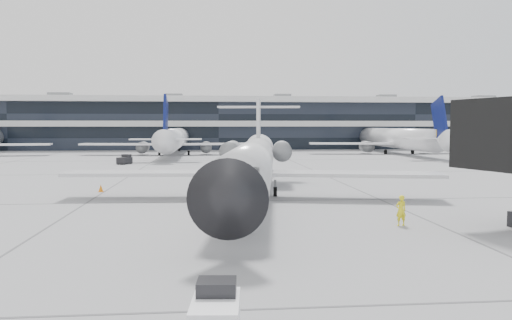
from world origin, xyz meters
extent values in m
plane|color=gray|center=(0.00, 0.00, 0.00)|extent=(220.00, 220.00, 0.00)
cube|color=black|center=(0.00, 82.00, 5.00)|extent=(170.00, 22.00, 10.00)
cylinder|color=silver|center=(1.00, 0.16, 2.53)|extent=(6.44, 26.56, 2.97)
cone|color=black|center=(-0.95, -14.45, 2.53)|extent=(3.35, 3.45, 2.97)
cone|color=silver|center=(2.98, 14.99, 2.86)|extent=(3.26, 3.86, 2.82)
cube|color=silver|center=(-5.94, 2.20, 1.76)|extent=(12.26, 3.62, 0.24)
cube|color=silver|center=(8.23, 0.31, 1.76)|extent=(12.43, 5.24, 0.24)
cylinder|color=slate|center=(0.01, 9.40, 2.97)|extent=(2.13, 3.93, 1.65)
cylinder|color=slate|center=(4.37, 8.81, 2.97)|extent=(2.13, 3.93, 1.65)
cube|color=silver|center=(2.89, 14.34, 5.17)|extent=(0.68, 2.88, 4.95)
cube|color=silver|center=(2.95, 14.77, 6.93)|extent=(8.08, 2.79, 0.18)
cylinder|color=black|center=(-0.38, -10.19, 0.31)|extent=(0.28, 0.64, 0.62)
cylinder|color=black|center=(-0.35, 2.56, 0.35)|extent=(0.35, 0.73, 0.70)
cylinder|color=black|center=(2.93, 2.13, 0.35)|extent=(0.35, 0.73, 0.70)
cube|color=black|center=(12.70, -10.68, 4.74)|extent=(3.84, 4.30, 3.16)
imported|color=yellow|center=(8.00, -9.00, 0.79)|extent=(0.64, 0.47, 1.59)
cube|color=white|center=(-1.66, -21.64, 0.49)|extent=(1.33, 2.07, 0.81)
cube|color=black|center=(-1.62, -21.19, 1.03)|extent=(1.05, 0.89, 0.45)
cylinder|color=black|center=(-2.09, -20.88, 0.20)|extent=(0.19, 0.41, 0.40)
cylinder|color=black|center=(-1.10, -20.96, 0.20)|extent=(0.19, 0.41, 0.40)
cone|color=orange|center=(-10.27, 5.82, 0.29)|extent=(0.37, 0.37, 0.58)
cube|color=orange|center=(-10.27, 5.82, 0.02)|extent=(0.52, 0.52, 0.03)
cube|color=black|center=(-13.14, 33.72, 0.51)|extent=(1.94, 2.36, 0.83)
cube|color=black|center=(-12.95, 34.14, 1.07)|extent=(1.27, 1.18, 0.46)
cylinder|color=black|center=(-13.30, 34.61, 0.20)|extent=(0.32, 0.44, 0.41)
cylinder|color=black|center=(-12.37, 34.19, 0.20)|extent=(0.32, 0.44, 0.41)
cylinder|color=black|center=(-13.91, 33.26, 0.20)|extent=(0.32, 0.44, 0.41)
cylinder|color=black|center=(-12.98, 32.84, 0.20)|extent=(0.32, 0.44, 0.41)
camera|label=1|loc=(-1.76, -33.61, 5.17)|focal=35.00mm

